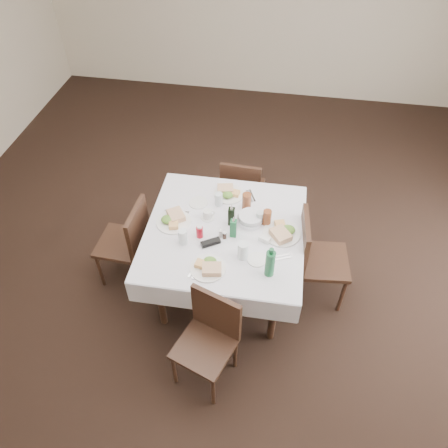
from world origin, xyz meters
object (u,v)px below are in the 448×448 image
chair_north (242,188)px  oil_cruet_dark (231,216)px  water_s (243,250)px  water_n (219,199)px  water_e (260,218)px  green_bottle (270,263)px  water_w (183,237)px  oil_cruet_green (233,227)px  chair_south (210,334)px  coffee_mug (208,215)px  dining_table (225,237)px  chair_east (314,255)px  bread_basket (250,219)px  ketchup_bottle (200,232)px  chair_west (129,239)px

chair_north → oil_cruet_dark: size_ratio=3.86×
water_s → oil_cruet_dark: (-0.14, 0.34, 0.02)m
water_n → water_s: (0.28, -0.55, 0.01)m
water_s → water_e: bearing=77.9°
water_e → green_bottle: bearing=-75.9°
water_n → water_w: water_w is taller
water_w → oil_cruet_green: oil_cruet_green is taller
water_w → green_bottle: green_bottle is taller
chair_south → water_s: size_ratio=5.69×
water_w → coffee_mug: water_w is taller
dining_table → green_bottle: green_bottle is taller
water_w → oil_cruet_green: bearing=20.5°
chair_south → water_n: (-0.12, 1.08, 0.34)m
chair_north → chair_south: (-0.00, -1.66, 0.01)m
water_e → coffee_mug: water_e is taller
water_e → oil_cruet_green: 0.26m
chair_east → water_e: bearing=172.5°
bread_basket → ketchup_bottle: (-0.38, -0.23, 0.02)m
water_s → bread_basket: water_s is taller
chair_east → water_s: bearing=-149.9°
water_s → oil_cruet_green: 0.24m
water_s → oil_cruet_dark: bearing=112.7°
water_w → chair_south: bearing=-61.9°
chair_west → coffee_mug: bearing=9.4°
chair_north → water_s: (0.16, -1.12, 0.36)m
water_e → oil_cruet_dark: size_ratio=0.52×
dining_table → chair_east: bearing=5.2°
oil_cruet_dark → ketchup_bottle: (-0.23, -0.18, -0.04)m
chair_south → bread_basket: chair_south is taller
chair_north → oil_cruet_green: (0.05, -0.91, 0.38)m
water_e → green_bottle: 0.54m
chair_south → coffee_mug: 0.98m
water_n → ketchup_bottle: 0.40m
oil_cruet_green → ketchup_bottle: 0.27m
ketchup_bottle → coffee_mug: bearing=84.2°
water_n → oil_cruet_green: bearing=-62.1°
water_s → ketchup_bottle: water_s is taller
coffee_mug → chair_west: bearing=-170.6°
green_bottle → bread_basket: bearing=111.6°
ketchup_bottle → water_e: bearing=27.7°
dining_table → oil_cruet_dark: oil_cruet_dark is taller
chair_north → bread_basket: size_ratio=3.80×
chair_west → oil_cruet_green: (0.93, -0.05, 0.36)m
green_bottle → oil_cruet_green: bearing=133.4°
coffee_mug → bread_basket: bearing=2.8°
chair_east → oil_cruet_dark: oil_cruet_dark is taller
chair_west → bread_basket: 1.09m
coffee_mug → oil_cruet_dark: bearing=-9.4°
ketchup_bottle → green_bottle: 0.65m
chair_east → oil_cruet_dark: 0.78m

